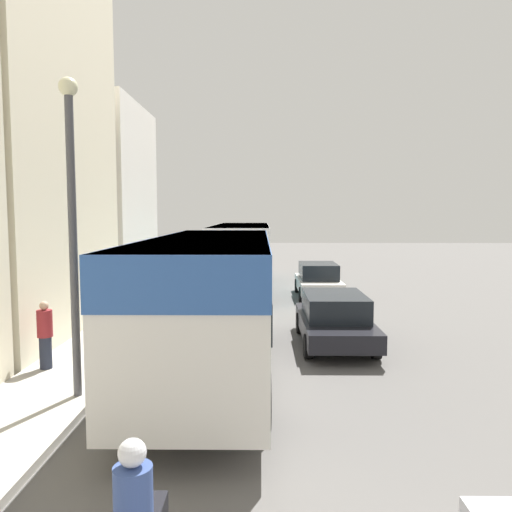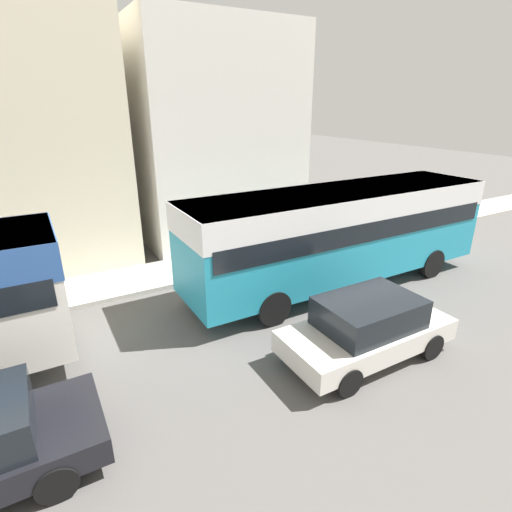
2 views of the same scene
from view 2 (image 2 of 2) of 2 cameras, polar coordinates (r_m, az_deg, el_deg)
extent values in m
cube|color=silver|center=(18.10, -6.65, 16.71)|extent=(5.64, 6.59, 8.63)
cube|color=teal|center=(13.02, 11.91, 3.47)|extent=(2.54, 10.36, 2.67)
cube|color=white|center=(12.77, 12.23, 7.46)|extent=(2.56, 10.41, 0.80)
cube|color=black|center=(12.92, 12.02, 4.88)|extent=(2.59, 9.95, 0.59)
cylinder|color=black|center=(16.38, 17.39, 1.72)|extent=(0.28, 1.00, 1.00)
cylinder|color=black|center=(15.01, 23.78, -0.94)|extent=(0.28, 1.00, 1.00)
cylinder|color=black|center=(12.70, -3.11, -2.99)|extent=(0.28, 1.00, 1.00)
cylinder|color=black|center=(10.87, 2.50, -7.39)|extent=(0.28, 1.00, 1.00)
cylinder|color=black|center=(8.89, -27.54, -18.93)|extent=(0.22, 0.64, 0.64)
cylinder|color=black|center=(7.58, -26.59, -26.92)|extent=(0.22, 0.64, 0.64)
cube|color=silver|center=(9.91, 15.49, -10.79)|extent=(1.81, 4.14, 0.51)
cube|color=black|center=(9.62, 15.84, -7.76)|extent=(1.59, 2.28, 0.68)
cylinder|color=black|center=(8.82, 13.01, -17.07)|extent=(0.22, 0.64, 0.64)
cylinder|color=black|center=(9.84, 6.40, -12.11)|extent=(0.22, 0.64, 0.64)
cylinder|color=black|center=(10.48, 23.72, -11.71)|extent=(0.22, 0.64, 0.64)
cylinder|color=black|center=(11.36, 17.10, -8.12)|extent=(0.22, 0.64, 0.64)
cylinder|color=#232838|center=(16.79, 9.54, 3.03)|extent=(0.30, 0.30, 0.78)
cylinder|color=maroon|center=(16.58, 9.69, 5.38)|extent=(0.38, 0.38, 0.65)
sphere|color=tan|center=(16.47, 9.78, 6.83)|extent=(0.21, 0.21, 0.21)
camera|label=1|loc=(17.96, -89.68, -6.59)|focal=35.00mm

